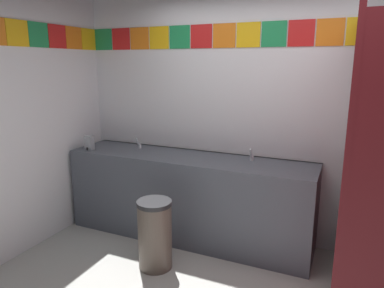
# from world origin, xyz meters

# --- Properties ---
(wall_back) EXTENTS (4.26, 0.09, 2.83)m
(wall_back) POSITION_xyz_m (0.00, 1.51, 1.42)
(wall_back) COLOR silver
(wall_back) RESTS_ON ground_plane
(vanity_counter) EXTENTS (2.62, 0.61, 0.90)m
(vanity_counter) POSITION_xyz_m (-0.77, 1.16, 0.46)
(vanity_counter) COLOR #4C515B
(vanity_counter) RESTS_ON ground_plane
(faucet_left) EXTENTS (0.04, 0.10, 0.14)m
(faucet_left) POSITION_xyz_m (-1.43, 1.25, 0.95)
(faucet_left) COLOR silver
(faucet_left) RESTS_ON vanity_counter
(faucet_right) EXTENTS (0.04, 0.10, 0.14)m
(faucet_right) POSITION_xyz_m (-0.12, 1.25, 0.95)
(faucet_right) COLOR silver
(faucet_right) RESTS_ON vanity_counter
(soap_dispenser) EXTENTS (0.09, 0.09, 0.16)m
(soap_dispenser) POSITION_xyz_m (-1.90, 0.97, 0.98)
(soap_dispenser) COLOR gray
(soap_dispenser) RESTS_ON vanity_counter
(stall_divider) EXTENTS (0.92, 1.48, 2.21)m
(stall_divider) POSITION_xyz_m (0.90, 0.47, 1.11)
(stall_divider) COLOR maroon
(stall_divider) RESTS_ON ground_plane
(trash_bin) EXTENTS (0.32, 0.32, 0.65)m
(trash_bin) POSITION_xyz_m (-0.80, 0.49, 0.32)
(trash_bin) COLOR brown
(trash_bin) RESTS_ON ground_plane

